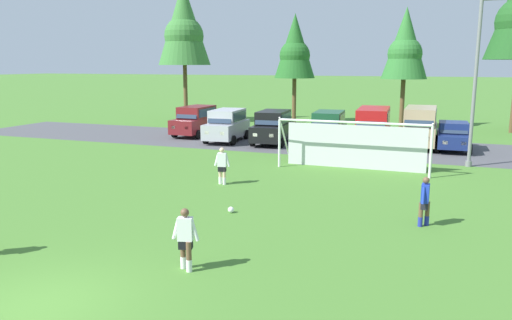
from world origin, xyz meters
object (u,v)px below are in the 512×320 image
soccer_goal (354,144)px  street_lamp (479,82)px  player_defender_far (222,166)px  parked_car_slot_left (227,125)px  parked_car_slot_center_right (373,127)px  parked_car_slot_far_right (453,136)px  soccer_ball (231,210)px  parked_car_slot_center_left (273,127)px  parked_car_slot_right (420,126)px  player_striker_near (186,239)px  parked_car_slot_far_left (196,121)px  parked_car_slot_center (328,128)px  player_midfield_center (425,202)px

soccer_goal → street_lamp: (5.62, 2.73, 3.03)m
player_defender_far → parked_car_slot_left: parked_car_slot_left is taller
parked_car_slot_center_right → parked_car_slot_far_right: size_ratio=1.15×
soccer_ball → parked_car_slot_far_right: size_ratio=0.05×
parked_car_slot_center_left → parked_car_slot_right: 9.38m
parked_car_slot_right → parked_car_slot_far_right: (1.97, -0.46, -0.47)m
soccer_ball → player_striker_near: 5.14m
player_striker_near → parked_car_slot_far_left: bearing=116.7°
parked_car_slot_center_left → parked_car_slot_center_right: bearing=2.2°
parked_car_slot_left → parked_car_slot_center: 6.85m
parked_car_slot_center_left → parked_car_slot_far_right: size_ratio=1.11×
parked_car_slot_center → street_lamp: size_ratio=0.56×
parked_car_slot_right → parked_car_slot_left: bearing=-170.7°
soccer_goal → parked_car_slot_center: (-2.89, 7.19, -0.18)m
player_defender_far → parked_car_slot_far_left: parked_car_slot_far_left is taller
player_midfield_center → parked_car_slot_far_right: size_ratio=0.39×
parked_car_slot_right → player_striker_near: bearing=-101.7°
parked_car_slot_center → parked_car_slot_far_right: size_ratio=1.11×
parked_car_slot_center_left → street_lamp: 12.99m
parked_car_slot_far_left → parked_car_slot_left: same height
soccer_ball → soccer_goal: soccer_goal is taller
soccer_goal → player_striker_near: (-1.86, -14.07, -0.47)m
parked_car_slot_left → street_lamp: street_lamp is taller
soccer_goal → parked_car_slot_center_right: 6.61m
player_striker_near → soccer_ball: bearing=100.4°
player_midfield_center → parked_car_slot_left: (-13.37, 14.41, 0.29)m
player_defender_far → parked_car_slot_far_left: size_ratio=0.35×
parked_car_slot_center_right → parked_car_slot_right: bearing=31.2°
parked_car_slot_right → street_lamp: size_ratio=0.57×
street_lamp → parked_car_slot_far_right: bearing=100.1°
player_midfield_center → parked_car_slot_right: (-0.93, 16.46, 0.52)m
soccer_goal → parked_car_slot_center_right: bearing=89.6°
street_lamp → soccer_ball: bearing=-125.4°
soccer_ball → parked_car_slot_center: 16.29m
soccer_ball → parked_car_slot_far_left: bearing=120.8°
street_lamp → player_defender_far: bearing=-142.6°
parked_car_slot_center_right → street_lamp: 7.42m
player_defender_far → parked_car_slot_right: 15.52m
parked_car_slot_center_left → player_defender_far: bearing=-82.2°
soccer_ball → street_lamp: size_ratio=0.03×
parked_car_slot_far_left → parked_car_slot_left: size_ratio=0.98×
player_striker_near → parked_car_slot_far_left: 24.60m
soccer_goal → player_midfield_center: (3.69, -8.20, -0.47)m
street_lamp → soccer_goal: bearing=-154.1°
soccer_goal → player_defender_far: 7.17m
parked_car_slot_far_right → soccer_goal: bearing=-121.2°
parked_car_slot_far_right → street_lamp: (0.90, -5.06, 3.45)m
player_midfield_center → parked_car_slot_right: size_ratio=0.34×
soccer_ball → parked_car_slot_center_left: 15.89m
parked_car_slot_right → player_midfield_center: bearing=-86.8°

